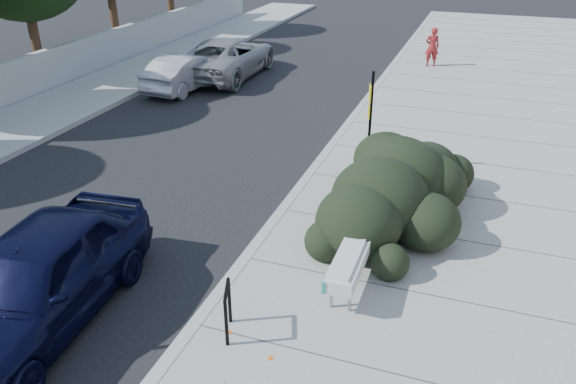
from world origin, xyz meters
The scene contains 13 objects.
ground centered at (0.00, 0.00, 0.00)m, with size 120.00×120.00×0.00m, color black.
sidewalk_near centered at (5.60, 5.00, 0.07)m, with size 11.20×50.00×0.15m, color gray.
sidewalk_far centered at (-9.50, 5.00, 0.07)m, with size 3.00×50.00×0.15m, color gray.
curb_near centered at (0.00, 5.00, 0.08)m, with size 0.22×50.00×0.17m, color #9E9E99.
curb_far centered at (-8.00, 5.00, 0.08)m, with size 0.22×50.00×0.17m, color #9E9E99.
bench centered at (2.05, 0.01, 0.70)m, with size 0.48×2.33×0.70m.
bike_rack centered at (0.60, -2.00, 0.66)m, with size 0.23×0.55×0.84m.
sign_post centered at (1.27, 4.67, 1.57)m, with size 0.14×0.28×2.49m.
hedge centered at (2.41, 2.50, 1.00)m, with size 2.28×4.55×1.71m, color black.
sedan_navy centered at (-2.42, -2.58, 0.81)m, with size 1.92×4.76×1.62m, color black.
wagon_silver centered at (-6.66, 9.88, 0.65)m, with size 1.37×3.92×1.29m, color #A9A8AD.
suv_silver centered at (-6.00, 12.02, 0.76)m, with size 2.52×5.46×1.52m, color #96999B.
pedestrian centered at (1.50, 15.80, 0.93)m, with size 0.57×0.37×1.56m, color maroon.
Camera 1 is at (3.71, -8.03, 5.98)m, focal length 35.00 mm.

